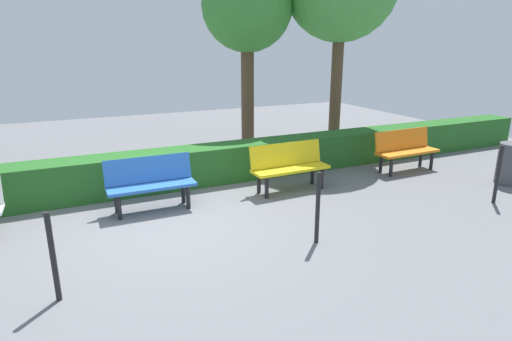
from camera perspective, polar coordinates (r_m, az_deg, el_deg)
ground_plane at (r=6.67m, az=-11.65°, el=-6.78°), size 20.61×20.61×0.00m
bench_orange at (r=9.53m, az=19.27°, el=2.80°), size 1.44×0.49×0.86m
bench_yellow at (r=7.81m, az=4.41°, el=0.78°), size 1.47×0.51×0.86m
bench_blue at (r=7.07m, az=-13.87°, el=-1.41°), size 1.39×0.47×0.86m
hedge_row at (r=8.31m, az=-6.44°, el=0.81°), size 16.61×0.65×0.71m
tree_mid at (r=10.58m, az=-1.19°, el=20.83°), size 2.12×2.12×4.49m
railing_post_near at (r=8.21m, az=29.55°, el=-0.48°), size 0.06×0.06×1.00m
railing_post_mid at (r=5.78m, az=8.22°, el=-4.99°), size 0.06×0.06×1.00m
railing_post_far at (r=4.95m, az=-25.43°, el=-10.42°), size 0.06×0.06×1.00m
trash_bin at (r=9.50m, az=30.81°, el=0.78°), size 0.47×0.47×0.79m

